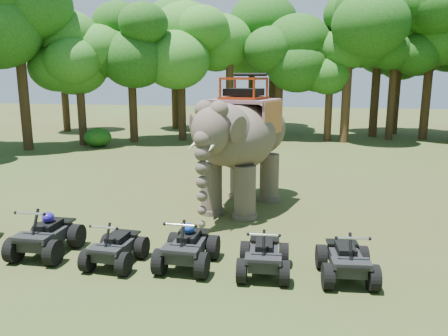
{
  "coord_description": "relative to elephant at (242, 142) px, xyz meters",
  "views": [
    {
      "loc": [
        2.38,
        -10.62,
        4.43
      ],
      "look_at": [
        0.0,
        1.2,
        1.9
      ],
      "focal_mm": 35.0,
      "sensor_mm": 36.0,
      "label": 1
    }
  ],
  "objects": [
    {
      "name": "tree_31",
      "position": [
        -9.74,
        13.77,
        1.94
      ],
      "size": [
        5.88,
        5.88,
        8.41
      ],
      "primitive_type": null,
      "color": "#195114",
      "rests_on": "ground"
    },
    {
      "name": "tree_30",
      "position": [
        -12.47,
        11.77,
        1.36
      ],
      "size": [
        5.07,
        5.07,
        7.24
      ],
      "primitive_type": null,
      "color": "#195114",
      "rests_on": "ground"
    },
    {
      "name": "atv_2",
      "position": [
        -0.49,
        -5.05,
        -1.63
      ],
      "size": [
        1.25,
        1.7,
        1.25
      ],
      "primitive_type": null,
      "rotation": [
        0.0,
        0.0,
        -0.01
      ],
      "color": "black",
      "rests_on": "ground"
    },
    {
      "name": "tree_38",
      "position": [
        -9.26,
        21.7,
        2.34
      ],
      "size": [
        6.44,
        6.44,
        9.2
      ],
      "primitive_type": null,
      "color": "#195114",
      "rests_on": "ground"
    },
    {
      "name": "tree_33",
      "position": [
        -3.57,
        16.75,
        2.1
      ],
      "size": [
        6.1,
        6.1,
        8.71
      ],
      "primitive_type": null,
      "color": "#195114",
      "rests_on": "ground"
    },
    {
      "name": "tree_2",
      "position": [
        7.75,
        18.49,
        1.41
      ],
      "size": [
        5.13,
        5.13,
        7.33
      ],
      "primitive_type": null,
      "color": "#195114",
      "rests_on": "ground"
    },
    {
      "name": "tree_1",
      "position": [
        3.38,
        16.88,
        1.16
      ],
      "size": [
        4.79,
        4.79,
        6.84
      ],
      "primitive_type": null,
      "color": "#195114",
      "rests_on": "ground"
    },
    {
      "name": "tree_35",
      "position": [
        8.63,
        21.86,
        1.92
      ],
      "size": [
        5.85,
        5.85,
        8.36
      ],
      "primitive_type": null,
      "color": "#195114",
      "rests_on": "ground"
    },
    {
      "name": "tree_43",
      "position": [
        -0.95,
        21.3,
        2.2
      ],
      "size": [
        6.25,
        6.25,
        8.92
      ],
      "primitive_type": null,
      "color": "#195114",
      "rests_on": "ground"
    },
    {
      "name": "tree_29",
      "position": [
        -14.84,
        9.34,
        2.6
      ],
      "size": [
        6.8,
        6.8,
        9.71
      ],
      "primitive_type": null,
      "color": "#195114",
      "rests_on": "ground"
    },
    {
      "name": "atv_3",
      "position": [
        1.33,
        -5.1,
        -1.68
      ],
      "size": [
        1.26,
        1.65,
        1.16
      ],
      "primitive_type": null,
      "rotation": [
        0.0,
        0.0,
        0.08
      ],
      "color": "black",
      "rests_on": "ground"
    },
    {
      "name": "tree_37",
      "position": [
        -17.51,
        18.26,
        2.17
      ],
      "size": [
        6.2,
        6.2,
        8.85
      ],
      "primitive_type": null,
      "color": "#195114",
      "rests_on": "ground"
    },
    {
      "name": "atv_4",
      "position": [
        3.15,
        -4.99,
        -1.66
      ],
      "size": [
        1.35,
        1.73,
        1.19
      ],
      "primitive_type": null,
      "rotation": [
        0.0,
        0.0,
        0.12
      ],
      "color": "black",
      "rests_on": "ground"
    },
    {
      "name": "tree_39",
      "position": [
        4.49,
        16.4,
        2.77
      ],
      "size": [
        7.04,
        7.04,
        10.06
      ],
      "primitive_type": null,
      "color": "#195114",
      "rests_on": "ground"
    },
    {
      "name": "ground",
      "position": [
        -0.11,
        -3.78,
        -2.26
      ],
      "size": [
        110.0,
        110.0,
        0.0
      ],
      "primitive_type": "plane",
      "color": "#47381E",
      "rests_on": "ground"
    },
    {
      "name": "tree_45",
      "position": [
        10.17,
        19.1,
        2.78
      ],
      "size": [
        7.05,
        7.05,
        10.08
      ],
      "primitive_type": null,
      "color": "#195114",
      "rests_on": "ground"
    },
    {
      "name": "elephant",
      "position": [
        0.0,
        0.0,
        0.0
      ],
      "size": [
        3.61,
        5.79,
        4.52
      ],
      "primitive_type": null,
      "rotation": [
        0.0,
        0.0,
        -0.25
      ],
      "color": "#4C4237",
      "rests_on": "ground"
    },
    {
      "name": "atv_0",
      "position": [
        -4.2,
        -5.07,
        -1.61
      ],
      "size": [
        1.33,
        1.8,
        1.3
      ],
      "primitive_type": null,
      "rotation": [
        0.0,
        0.0,
        0.03
      ],
      "color": "black",
      "rests_on": "ground"
    },
    {
      "name": "tree_42",
      "position": [
        -3.11,
        24.81,
        2.32
      ],
      "size": [
        6.42,
        6.42,
        9.17
      ],
      "primitive_type": null,
      "color": "#195114",
      "rests_on": "ground"
    },
    {
      "name": "tree_0",
      "position": [
        -0.11,
        17.62,
        1.63
      ],
      "size": [
        5.44,
        5.44,
        7.77
      ],
      "primitive_type": null,
      "color": "#195114",
      "rests_on": "ground"
    },
    {
      "name": "tree_41",
      "position": [
        6.81,
        19.93,
        2.88
      ],
      "size": [
        7.19,
        7.19,
        10.27
      ],
      "primitive_type": null,
      "color": "#195114",
      "rests_on": "ground"
    },
    {
      "name": "atv_1",
      "position": [
        -2.21,
        -5.29,
        -1.69
      ],
      "size": [
        1.17,
        1.58,
        1.14
      ],
      "primitive_type": null,
      "rotation": [
        0.0,
        0.0,
        -0.03
      ],
      "color": "black",
      "rests_on": "ground"
    },
    {
      "name": "tree_32",
      "position": [
        -6.7,
        15.23,
        1.83
      ],
      "size": [
        5.73,
        5.73,
        8.18
      ],
      "primitive_type": null,
      "color": "#195114",
      "rests_on": "ground"
    }
  ]
}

